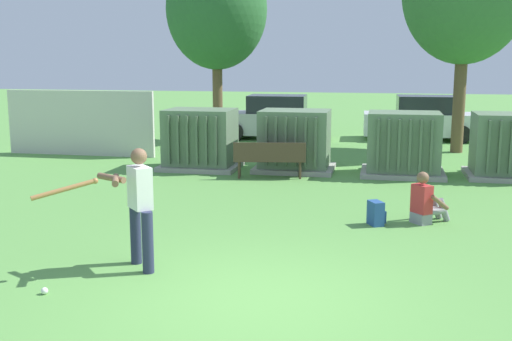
{
  "coord_description": "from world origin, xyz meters",
  "views": [
    {
      "loc": [
        1.44,
        -7.21,
        2.97
      ],
      "look_at": [
        -0.75,
        3.5,
        1.0
      ],
      "focal_mm": 43.77,
      "sensor_mm": 36.0,
      "label": 1
    }
  ],
  "objects": [
    {
      "name": "fence_panel",
      "position": [
        -7.74,
        10.5,
        1.0
      ],
      "size": [
        4.8,
        0.12,
        2.0
      ],
      "primitive_type": "cube",
      "color": "beige",
      "rests_on": "ground"
    },
    {
      "name": "seated_spectator",
      "position": [
        2.25,
        4.26,
        0.38
      ],
      "size": [
        0.76,
        0.71,
        0.96
      ],
      "color": "gray",
      "rests_on": "ground"
    },
    {
      "name": "ground_plane",
      "position": [
        0.0,
        0.0,
        0.0
      ],
      "size": [
        96.0,
        96.0,
        0.0
      ],
      "primitive_type": "plane",
      "color": "#5B9947"
    },
    {
      "name": "tree_left",
      "position": [
        -4.43,
        14.57,
        4.65
      ],
      "size": [
        3.55,
        3.55,
        6.78
      ],
      "color": "brown",
      "rests_on": "ground"
    },
    {
      "name": "park_bench",
      "position": [
        -1.31,
        7.92,
        0.54
      ],
      "size": [
        1.84,
        0.69,
        0.92
      ],
      "color": "#4C3828",
      "rests_on": "ground"
    },
    {
      "name": "transformer_mid_east",
      "position": [
        1.97,
        9.07,
        0.79
      ],
      "size": [
        2.1,
        1.7,
        1.62
      ],
      "color": "#9E9B93",
      "rests_on": "ground"
    },
    {
      "name": "sports_ball",
      "position": [
        -2.72,
        -0.35,
        0.04
      ],
      "size": [
        0.09,
        0.09,
        0.09
      ],
      "primitive_type": "sphere",
      "color": "white",
      "rests_on": "ground"
    },
    {
      "name": "parked_car_leftmost",
      "position": [
        -2.56,
        15.73,
        0.75
      ],
      "size": [
        4.26,
        2.05,
        1.62
      ],
      "color": "#B2B2B7",
      "rests_on": "ground"
    },
    {
      "name": "parked_car_left_of_center",
      "position": [
        2.86,
        16.49,
        0.75
      ],
      "size": [
        4.27,
        2.06,
        1.62
      ],
      "color": "silver",
      "rests_on": "ground"
    },
    {
      "name": "transformer_west",
      "position": [
        -3.41,
        8.95,
        0.79
      ],
      "size": [
        2.1,
        1.7,
        1.62
      ],
      "color": "#9E9B93",
      "rests_on": "ground"
    },
    {
      "name": "transformer_east",
      "position": [
        4.58,
        9.22,
        0.79
      ],
      "size": [
        2.1,
        1.7,
        1.62
      ],
      "color": "#9E9B93",
      "rests_on": "ground"
    },
    {
      "name": "backpack",
      "position": [
        1.38,
        3.92,
        0.21
      ],
      "size": [
        0.36,
        0.38,
        0.44
      ],
      "color": "#264C8C",
      "rests_on": "ground"
    },
    {
      "name": "batter",
      "position": [
        -1.92,
        0.83,
        0.98
      ],
      "size": [
        1.35,
        1.28,
        1.74
      ],
      "color": "#282D4C",
      "rests_on": "ground"
    },
    {
      "name": "transformer_mid_west",
      "position": [
        -0.85,
        9.15,
        0.79
      ],
      "size": [
        2.1,
        1.7,
        1.62
      ],
      "color": "#9E9B93",
      "rests_on": "ground"
    }
  ]
}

